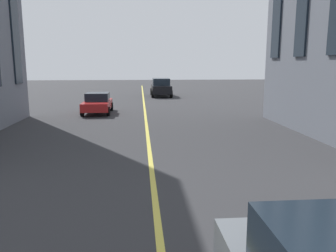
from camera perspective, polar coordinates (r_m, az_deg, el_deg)
lane_centre_line at (r=14.17m, az=-3.27°, el=-3.24°), size 80.00×0.16×0.01m
car_red_trailing at (r=23.80m, az=-11.81°, el=3.81°), size 3.90×1.89×1.40m
car_black_mid at (r=35.78m, az=-1.20°, el=6.59°), size 4.70×2.14×1.88m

